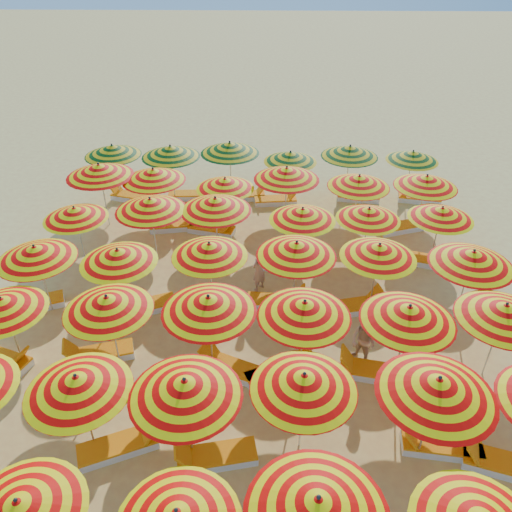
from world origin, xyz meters
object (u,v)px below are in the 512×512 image
umbrella_3 (318,507)px  beachgoer_a (259,270)px  lounger_15 (145,306)px  umbrella_12 (3,305)px  lounger_25 (190,195)px  umbrella_32 (225,184)px  umbrella_19 (118,256)px  umbrella_28 (369,214)px  umbrella_34 (359,181)px  umbrella_10 (438,387)px  umbrella_35 (426,181)px  umbrella_14 (209,304)px  lounger_16 (277,301)px  umbrella_29 (441,213)px  umbrella_7 (77,384)px  lounger_13 (372,371)px  lounger_24 (131,196)px  umbrella_15 (304,309)px  lounger_18 (285,263)px  lounger_21 (174,225)px  umbrella_21 (296,249)px  lounger_27 (277,200)px  umbrella_31 (153,175)px  umbrella_20 (209,250)px  lounger_28 (357,197)px  umbrella_9 (304,382)px  umbrella_22 (379,251)px  lounger_7 (439,445)px  lounger_26 (245,195)px  umbrella_36 (113,150)px  lounger_9 (2,359)px  umbrella_26 (215,204)px  umbrella_13 (107,304)px  lounger_10 (99,354)px  beachgoer_b (363,342)px  lounger_17 (354,306)px  umbrella_38 (230,148)px  lounger_19 (377,259)px  umbrella_27 (303,214)px  umbrella_39 (290,157)px  umbrella_33 (287,174)px  lounger_23 (400,227)px  lounger_5 (120,445)px  umbrella_16 (409,314)px  umbrella_17 (504,312)px  lounger_29 (418,198)px  umbrella_23 (472,258)px  lounger_11 (232,368)px  umbrella_1 (19,508)px  umbrella_18 (36,253)px  lounger_14 (32,304)px  umbrella_37 (171,152)px  umbrella_40 (350,151)px

umbrella_3 → beachgoer_a: size_ratio=1.78×
lounger_15 → beachgoer_a: size_ratio=1.23×
umbrella_12 → lounger_25: (3.16, 9.43, -1.79)m
umbrella_32 → umbrella_19: bearing=-118.4°
umbrella_28 → umbrella_34: 2.11m
umbrella_10 → umbrella_35: umbrella_10 is taller
umbrella_14 → lounger_16: 3.67m
umbrella_29 → umbrella_32: bearing=164.3°
umbrella_7 → umbrella_12: 3.63m
lounger_13 → lounger_24: bearing=-37.4°
lounger_16 → umbrella_15: bearing=-74.3°
lounger_18 → lounger_21: 4.73m
umbrella_21 → lounger_27: size_ratio=1.38×
umbrella_12 → umbrella_31: umbrella_31 is taller
umbrella_20 → lounger_28: size_ratio=1.29×
umbrella_9 → umbrella_22: size_ratio=0.90×
lounger_7 → lounger_26: (-4.76, 11.82, 0.00)m
umbrella_36 → lounger_9: bearing=-94.3°
umbrella_26 → beachgoer_a: size_ratio=2.07×
umbrella_10 → umbrella_13: size_ratio=1.12×
lounger_10 → umbrella_31: bearing=-110.1°
umbrella_15 → umbrella_22: bearing=50.1°
umbrella_29 → beachgoer_b: 5.70m
umbrella_32 → lounger_16: umbrella_32 is taller
umbrella_35 → lounger_17: 5.79m
umbrella_9 → umbrella_22: bearing=64.1°
umbrella_38 → lounger_19: (5.25, -4.73, -2.04)m
lounger_25 → umbrella_12: bearing=-111.6°
umbrella_28 → lounger_18: bearing=-174.9°
umbrella_7 → umbrella_27: (4.86, 7.09, -0.04)m
umbrella_3 → umbrella_39: umbrella_3 is taller
umbrella_12 → umbrella_38: 10.73m
umbrella_7 → umbrella_3: bearing=-28.5°
lounger_19 → umbrella_33: bearing=-36.6°
umbrella_7 → umbrella_22: (6.87, 4.98, -0.01)m
umbrella_26 → lounger_23: (6.63, 2.10, -2.00)m
umbrella_22 → lounger_5: size_ratio=1.53×
umbrella_13 → umbrella_16: size_ratio=0.93×
umbrella_13 → umbrella_17: size_ratio=1.11×
umbrella_17 → lounger_29: umbrella_17 is taller
umbrella_23 → lounger_11: (-6.40, -2.28, -1.97)m
umbrella_15 → umbrella_1: bearing=-134.8°
umbrella_29 → lounger_27: 6.89m
umbrella_32 → umbrella_33: bearing=7.9°
umbrella_7 → lounger_9: 4.38m
umbrella_18 → umbrella_32: umbrella_18 is taller
lounger_11 → lounger_14: same height
umbrella_37 → lounger_10: 9.27m
umbrella_38 → umbrella_40: (4.75, -0.04, -0.08)m
lounger_16 → lounger_14: bearing=-174.1°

